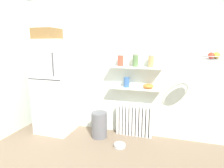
{
  "coord_description": "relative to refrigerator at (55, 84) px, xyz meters",
  "views": [
    {
      "loc": [
        0.71,
        -1.47,
        1.71
      ],
      "look_at": [
        -0.26,
        1.6,
        1.05
      ],
      "focal_mm": 30.62,
      "sensor_mm": 36.0,
      "label": 1
    }
  ],
  "objects": [
    {
      "name": "pet_food_bowl",
      "position": [
        1.4,
        -0.27,
        -0.93
      ],
      "size": [
        0.2,
        0.2,
        0.05
      ],
      "primitive_type": "cylinder",
      "color": "#B7B7BC",
      "rests_on": "ground_plane"
    },
    {
      "name": "wall_shelf_upper",
      "position": [
        1.55,
        0.21,
        0.37
      ],
      "size": [
        0.96,
        0.22,
        0.02
      ],
      "primitive_type": "cube",
      "color": "white"
    },
    {
      "name": "hanging_fruit_basket",
      "position": [
        2.7,
        -0.24,
        0.61
      ],
      "size": [
        0.33,
        0.33,
        0.1
      ],
      "color": "#B2B2B7"
    },
    {
      "name": "wall_shelf_lower",
      "position": [
        1.55,
        0.21,
        -0.02
      ],
      "size": [
        0.96,
        0.22,
        0.02
      ],
      "primitive_type": "cube",
      "color": "white"
    },
    {
      "name": "radiator",
      "position": [
        1.55,
        0.24,
        -0.66
      ],
      "size": [
        0.68,
        0.12,
        0.58
      ],
      "color": "white",
      "rests_on": "ground_plane"
    },
    {
      "name": "back_wall",
      "position": [
        1.46,
        0.37,
        0.35
      ],
      "size": [
        7.04,
        0.1,
        2.6
      ],
      "primitive_type": "cube",
      "color": "silver",
      "rests_on": "ground_plane"
    },
    {
      "name": "refrigerator",
      "position": [
        0.0,
        0.0,
        0.0
      ],
      "size": [
        0.68,
        0.66,
        2.01
      ],
      "color": "silver",
      "rests_on": "ground_plane"
    },
    {
      "name": "vase",
      "position": [
        1.4,
        0.21,
        0.09
      ],
      "size": [
        0.11,
        0.11,
        0.19
      ],
      "primitive_type": "cylinder",
      "color": "#38609E",
      "rests_on": "wall_shelf_lower"
    },
    {
      "name": "storage_jar_0",
      "position": [
        1.28,
        0.21,
        0.48
      ],
      "size": [
        0.1,
        0.1,
        0.21
      ],
      "color": "#C64C38",
      "rests_on": "wall_shelf_upper"
    },
    {
      "name": "storage_jar_1",
      "position": [
        1.55,
        0.21,
        0.49
      ],
      "size": [
        0.1,
        0.1,
        0.22
      ],
      "color": "#5B7F4C",
      "rests_on": "wall_shelf_upper"
    },
    {
      "name": "storage_jar_2",
      "position": [
        1.82,
        0.21,
        0.48
      ],
      "size": [
        0.1,
        0.1,
        0.21
      ],
      "color": "tan",
      "rests_on": "wall_shelf_upper"
    },
    {
      "name": "shelf_bowl",
      "position": [
        1.79,
        0.21,
        0.04
      ],
      "size": [
        0.19,
        0.19,
        0.09
      ],
      "primitive_type": "ellipsoid",
      "color": "orange",
      "rests_on": "wall_shelf_lower"
    },
    {
      "name": "trash_bin",
      "position": [
        0.94,
        -0.03,
        -0.71
      ],
      "size": [
        0.29,
        0.29,
        0.48
      ],
      "primitive_type": "cylinder",
      "color": "slate",
      "rests_on": "ground_plane"
    }
  ]
}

